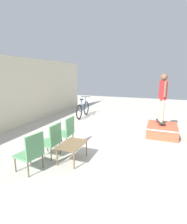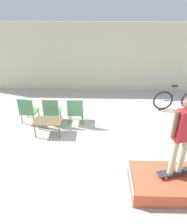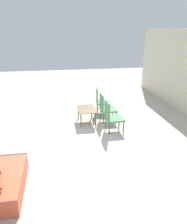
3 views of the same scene
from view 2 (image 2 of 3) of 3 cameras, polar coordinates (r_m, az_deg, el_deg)
name	(u,v)px [view 2 (image 2 of 3)]	position (r m, az deg, el deg)	size (l,w,h in m)	color
ground_plane	(101,151)	(6.39, 1.92, -10.09)	(24.00, 24.00, 0.00)	#B7B2A8
house_wall_back	(101,58)	(9.87, 2.02, 13.88)	(12.00, 0.06, 3.00)	beige
skate_ramp_box	(162,183)	(5.47, 17.42, -17.26)	(1.48, 1.08, 0.39)	#DB5638
skateboard_on_ramp	(174,172)	(5.41, 20.28, -14.53)	(0.82, 0.38, 0.07)	#2D2D2D
person_skater	(184,131)	(4.76, 22.49, -4.65)	(0.55, 0.30, 1.83)	#C6B793
coffee_table	(48,122)	(7.05, -11.77, -2.59)	(0.87, 0.58, 0.48)	brown
patio_chair_left	(28,110)	(7.77, -16.75, 0.57)	(0.59, 0.59, 0.95)	brown
patio_chair_center	(52,110)	(7.55, -10.83, 0.50)	(0.52, 0.52, 0.95)	brown
patio_chair_right	(76,110)	(7.42, -4.72, 0.42)	(0.53, 0.53, 0.95)	brown
bicycle	(177,100)	(8.98, 21.01, 3.00)	(1.87, 0.52, 1.07)	black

